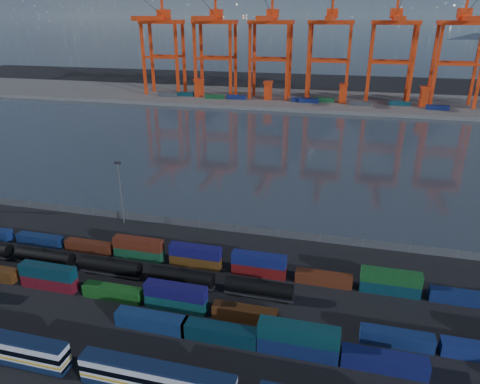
# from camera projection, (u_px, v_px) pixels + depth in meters

# --- Properties ---
(ground) EXTENTS (700.00, 700.00, 0.00)m
(ground) POSITION_uv_depth(u_px,v_px,m) (201.00, 299.00, 80.69)
(ground) COLOR black
(ground) RESTS_ON ground
(harbor_water) EXTENTS (700.00, 700.00, 0.00)m
(harbor_water) POSITION_uv_depth(u_px,v_px,m) (285.00, 147.00, 174.88)
(harbor_water) COLOR #303B45
(harbor_water) RESTS_ON ground
(far_quay) EXTENTS (700.00, 70.00, 2.00)m
(far_quay) POSITION_uv_depth(u_px,v_px,m) (310.00, 100.00, 268.69)
(far_quay) COLOR #514F4C
(far_quay) RESTS_ON ground
(passenger_train) EXTENTS (74.82, 2.82, 4.83)m
(passenger_train) POSITION_uv_depth(u_px,v_px,m) (157.00, 379.00, 59.83)
(passenger_train) COLOR silver
(passenger_train) RESTS_ON ground
(container_row_south) EXTENTS (140.72, 2.58, 5.50)m
(container_row_south) POSITION_uv_depth(u_px,v_px,m) (123.00, 314.00, 73.84)
(container_row_south) COLOR #434548
(container_row_south) RESTS_ON ground
(container_row_mid) EXTENTS (141.49, 2.34, 4.99)m
(container_row_mid) POSITION_uv_depth(u_px,v_px,m) (178.00, 300.00, 77.47)
(container_row_mid) COLOR #393C3D
(container_row_mid) RESTS_ON ground
(container_row_north) EXTENTS (141.36, 2.28, 4.85)m
(container_row_north) POSITION_uv_depth(u_px,v_px,m) (252.00, 266.00, 88.02)
(container_row_north) COLOR navy
(container_row_north) RESTS_ON ground
(tanker_string) EXTENTS (90.83, 2.86, 4.10)m
(tanker_string) POSITION_uv_depth(u_px,v_px,m) (78.00, 262.00, 89.25)
(tanker_string) COLOR black
(tanker_string) RESTS_ON ground
(waterfront_fence) EXTENTS (160.12, 0.12, 2.20)m
(waterfront_fence) POSITION_uv_depth(u_px,v_px,m) (238.00, 229.00, 105.43)
(waterfront_fence) COLOR #595B5E
(waterfront_fence) RESTS_ON ground
(yard_light_mast) EXTENTS (1.60, 0.40, 16.60)m
(yard_light_mast) POSITION_uv_depth(u_px,v_px,m) (120.00, 189.00, 107.27)
(yard_light_mast) COLOR slate
(yard_light_mast) RESTS_ON ground
(gantry_cranes) EXTENTS (200.86, 49.66, 67.25)m
(gantry_cranes) POSITION_uv_depth(u_px,v_px,m) (300.00, 32.00, 249.03)
(gantry_cranes) COLOR #ED3A10
(gantry_cranes) RESTS_ON ground
(quay_containers) EXTENTS (172.58, 10.99, 2.60)m
(quay_containers) POSITION_uv_depth(u_px,v_px,m) (289.00, 100.00, 257.26)
(quay_containers) COLOR navy
(quay_containers) RESTS_ON far_quay
(straddle_carriers) EXTENTS (140.00, 7.00, 11.10)m
(straddle_carriers) POSITION_uv_depth(u_px,v_px,m) (305.00, 91.00, 257.70)
(straddle_carriers) COLOR #ED3A10
(straddle_carriers) RESTS_ON far_quay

